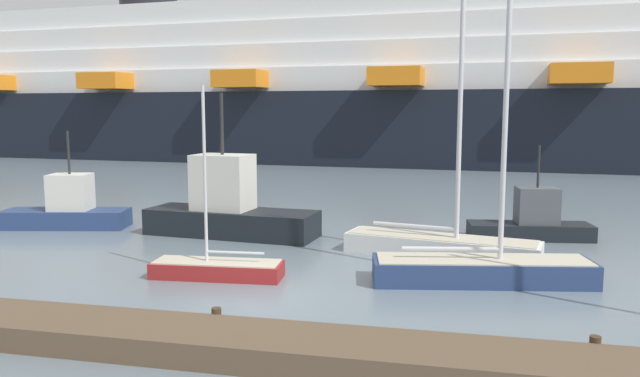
{
  "coord_description": "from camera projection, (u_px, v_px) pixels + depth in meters",
  "views": [
    {
      "loc": [
        5.66,
        -16.75,
        5.58
      ],
      "look_at": [
        0.0,
        8.61,
        2.22
      ],
      "focal_mm": 34.47,
      "sensor_mm": 36.0,
      "label": 1
    }
  ],
  "objects": [
    {
      "name": "fishing_boat_1",
      "position": [
        229.0,
        209.0,
        27.21
      ],
      "size": [
        7.87,
        3.09,
        6.29
      ],
      "rotation": [
        0.0,
        0.0,
        3.04
      ],
      "color": "black",
      "rests_on": "ground_plane"
    },
    {
      "name": "sailboat_0",
      "position": [
        217.0,
        267.0,
        20.45
      ],
      "size": [
        4.44,
        1.61,
        6.35
      ],
      "rotation": [
        0.0,
        0.0,
        3.22
      ],
      "color": "maroon",
      "rests_on": "ground_plane"
    },
    {
      "name": "fishing_boat_0",
      "position": [
        532.0,
        222.0,
        26.54
      ],
      "size": [
        5.35,
        2.3,
        4.06
      ],
      "rotation": [
        0.0,
        0.0,
        0.14
      ],
      "color": "black",
      "rests_on": "ground_plane"
    },
    {
      "name": "sailboat_3",
      "position": [
        483.0,
        265.0,
        19.78
      ],
      "size": [
        7.2,
        2.97,
        12.45
      ],
      "rotation": [
        0.0,
        0.0,
        0.18
      ],
      "color": "navy",
      "rests_on": "ground_plane"
    },
    {
      "name": "fishing_boat_2",
      "position": [
        67.0,
        210.0,
        29.07
      ],
      "size": [
        6.04,
        2.99,
        4.58
      ],
      "rotation": [
        0.0,
        0.0,
        0.21
      ],
      "color": "navy",
      "rests_on": "ground_plane"
    },
    {
      "name": "dock_pier",
      "position": [
        199.0,
        341.0,
        14.08
      ],
      "size": [
        21.72,
        2.17,
        0.73
      ],
      "color": "brown",
      "rests_on": "ground_plane"
    },
    {
      "name": "channel_buoy_0",
      "position": [
        534.0,
        209.0,
        32.48
      ],
      "size": [
        0.66,
        0.66,
        1.33
      ],
      "color": "red",
      "rests_on": "ground_plane"
    },
    {
      "name": "sailboat_1",
      "position": [
        441.0,
        242.0,
        23.37
      ],
      "size": [
        7.51,
        3.11,
        10.73
      ],
      "rotation": [
        0.0,
        0.0,
        -0.2
      ],
      "color": "white",
      "rests_on": "ground_plane"
    },
    {
      "name": "cruise_ship",
      "position": [
        340.0,
        91.0,
        68.17
      ],
      "size": [
        134.95,
        29.15,
        23.7
      ],
      "rotation": [
        0.0,
        0.0,
        -0.08
      ],
      "color": "black",
      "rests_on": "ground_plane"
    },
    {
      "name": "ground_plane",
      "position": [
        257.0,
        299.0,
        18.15
      ],
      "size": [
        600.0,
        600.0,
        0.0
      ],
      "primitive_type": "plane",
      "color": "slate"
    }
  ]
}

